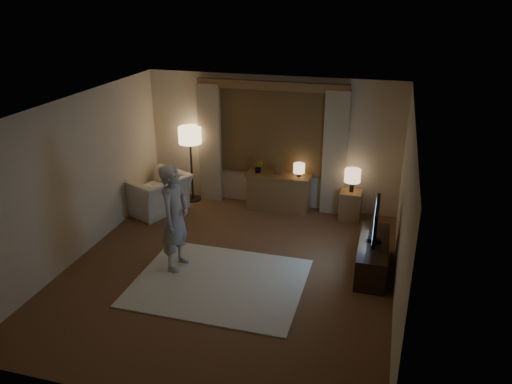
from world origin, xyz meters
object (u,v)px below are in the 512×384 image
(armchair, at_px, (157,194))
(side_table, at_px, (350,205))
(tv_stand, at_px, (373,256))
(sideboard, at_px, (278,193))
(person, at_px, (175,218))

(armchair, relative_size, side_table, 2.02)
(side_table, distance_m, tv_stand, 1.87)
(side_table, bearing_deg, sideboard, 177.98)
(armchair, bearing_deg, side_table, 123.13)
(armchair, relative_size, tv_stand, 0.81)
(tv_stand, distance_m, person, 3.11)
(tv_stand, bearing_deg, side_table, 106.31)
(armchair, distance_m, person, 2.30)
(armchair, height_order, side_table, armchair)
(side_table, relative_size, tv_stand, 0.40)
(side_table, bearing_deg, armchair, -169.79)
(sideboard, relative_size, person, 0.71)
(person, bearing_deg, armchair, 37.87)
(sideboard, bearing_deg, side_table, -2.02)
(sideboard, bearing_deg, tv_stand, -43.51)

